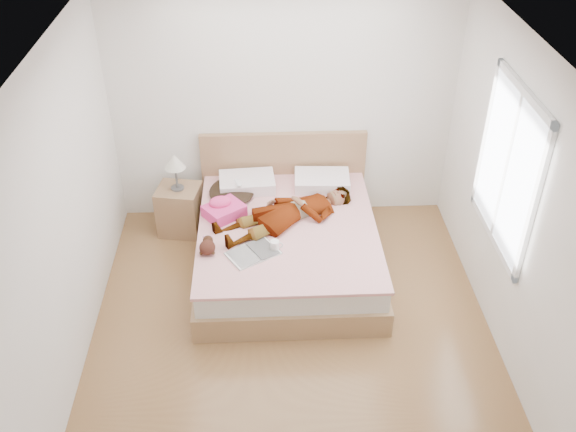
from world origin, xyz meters
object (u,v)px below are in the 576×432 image
object	(u,v)px
bed	(287,240)
nightstand	(180,206)
phone	(238,183)
magazine	(253,253)
woman	(288,209)
towel	(223,209)
plush_toy	(207,246)
coffee_mug	(275,245)

from	to	relation	value
bed	nightstand	distance (m)	1.29
phone	magazine	xyz separation A→B (m)	(0.15, -0.97, -0.17)
bed	magazine	world-z (taller)	bed
magazine	woman	bearing A→B (deg)	58.30
towel	plush_toy	distance (m)	0.60
nightstand	plush_toy	bearing A→B (deg)	-70.42
phone	plush_toy	size ratio (longest dim) A/B	0.41
bed	towel	world-z (taller)	bed
phone	towel	xyz separation A→B (m)	(-0.15, -0.33, -0.10)
phone	magazine	bearing A→B (deg)	-109.53
towel	magazine	xyz separation A→B (m)	(0.30, -0.64, -0.07)
phone	coffee_mug	xyz separation A→B (m)	(0.36, -0.91, -0.13)
towel	plush_toy	xyz separation A→B (m)	(-0.12, -0.59, -0.01)
magazine	plush_toy	bearing A→B (deg)	173.15
woman	towel	xyz separation A→B (m)	(-0.65, 0.07, -0.03)
towel	magazine	world-z (taller)	towel
phone	nightstand	size ratio (longest dim) A/B	0.10
coffee_mug	plush_toy	distance (m)	0.62
magazine	nightstand	bearing A→B (deg)	125.60
coffee_mug	magazine	bearing A→B (deg)	-163.62
phone	coffee_mug	bearing A→B (deg)	-96.97
woman	magazine	size ratio (longest dim) A/B	2.77
woman	magazine	bearing A→B (deg)	-60.06
bed	plush_toy	xyz separation A→B (m)	(-0.76, -0.46, 0.30)
woman	nightstand	world-z (taller)	nightstand
woman	plush_toy	distance (m)	0.93
woman	towel	size ratio (longest dim) A/B	3.22
bed	nightstand	bearing A→B (deg)	151.99
bed	plush_toy	bearing A→B (deg)	-148.67
bed	coffee_mug	distance (m)	0.55
coffee_mug	nightstand	distance (m)	1.48
woman	nightstand	distance (m)	1.31
coffee_mug	plush_toy	bearing A→B (deg)	-179.09
plush_toy	nightstand	xyz separation A→B (m)	(-0.38, 1.06, -0.26)
woman	magazine	xyz separation A→B (m)	(-0.35, -0.57, -0.09)
bed	magazine	size ratio (longest dim) A/B	3.81
towel	nightstand	distance (m)	0.74
bed	plush_toy	world-z (taller)	bed
coffee_mug	plush_toy	world-z (taller)	plush_toy
woman	plush_toy	bearing A→B (deg)	-84.50
phone	towel	distance (m)	0.37
woman	bed	bearing A→B (deg)	-41.03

